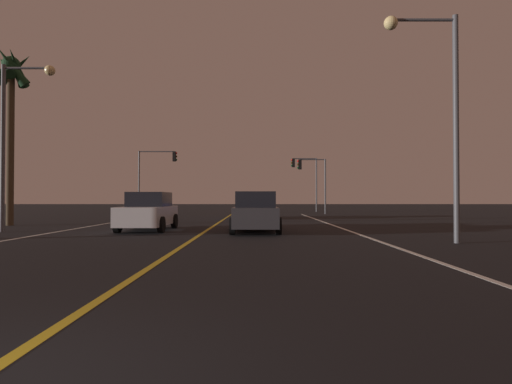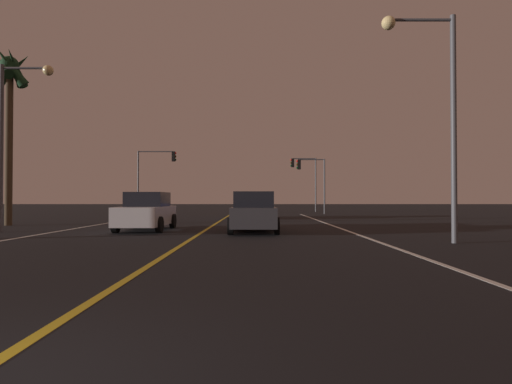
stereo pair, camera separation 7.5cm
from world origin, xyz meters
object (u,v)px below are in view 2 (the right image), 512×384
(car_lead_same_lane, at_px, (255,213))
(traffic_light_near_left, at_px, (157,167))
(car_oncoming, at_px, (148,212))
(traffic_light_near_right, at_px, (312,173))
(car_ahead_far, at_px, (249,207))
(traffic_light_far_right, at_px, (305,172))
(palm_tree_left_mid, at_px, (11,85))
(street_lamp_right_near, at_px, (436,96))
(street_lamp_left_mid, at_px, (16,124))

(car_lead_same_lane, relative_size, traffic_light_near_left, 0.75)
(car_oncoming, distance_m, traffic_light_near_left, 20.00)
(car_oncoming, bearing_deg, traffic_light_near_right, 152.84)
(car_ahead_far, height_order, traffic_light_near_left, traffic_light_near_left)
(traffic_light_far_right, height_order, palm_tree_left_mid, palm_tree_left_mid)
(car_ahead_far, xyz_separation_m, traffic_light_far_right, (5.55, 13.93, 3.34))
(traffic_light_near_left, bearing_deg, street_lamp_right_near, -58.70)
(traffic_light_near_left, bearing_deg, palm_tree_left_mid, -103.53)
(car_oncoming, xyz_separation_m, street_lamp_left_mid, (-5.41, -0.88, 3.78))
(traffic_light_far_right, bearing_deg, street_lamp_right_near, 91.34)
(car_oncoming, distance_m, traffic_light_near_right, 21.81)
(car_lead_same_lane, height_order, street_lamp_left_mid, street_lamp_left_mid)
(traffic_light_near_left, bearing_deg, car_lead_same_lane, -65.82)
(traffic_light_near_left, bearing_deg, traffic_light_far_right, 21.22)
(car_ahead_far, height_order, traffic_light_near_right, traffic_light_near_right)
(traffic_light_near_left, height_order, palm_tree_left_mid, palm_tree_left_mid)
(traffic_light_far_right, xyz_separation_m, street_lamp_left_mid, (-15.29, -25.61, 0.44))
(street_lamp_left_mid, bearing_deg, car_lead_same_lane, -0.21)
(traffic_light_near_right, bearing_deg, street_lamp_right_near, 91.68)
(traffic_light_far_right, bearing_deg, car_oncoming, 68.22)
(traffic_light_near_left, bearing_deg, car_oncoming, -77.46)
(car_lead_same_lane, distance_m, street_lamp_right_near, 8.21)
(car_ahead_far, height_order, palm_tree_left_mid, palm_tree_left_mid)
(car_lead_same_lane, bearing_deg, traffic_light_near_left, 24.18)
(car_ahead_far, height_order, car_lead_same_lane, same)
(car_ahead_far, bearing_deg, car_lead_same_lane, -177.88)
(traffic_light_near_right, height_order, street_lamp_right_near, street_lamp_right_near)
(car_oncoming, height_order, street_lamp_left_mid, street_lamp_left_mid)
(traffic_light_near_right, distance_m, traffic_light_near_left, 14.16)
(traffic_light_near_left, xyz_separation_m, palm_tree_left_mid, (-3.84, -15.94, 3.15))
(street_lamp_right_near, bearing_deg, traffic_light_near_right, -88.32)
(car_oncoming, distance_m, street_lamp_left_mid, 6.65)
(traffic_light_near_right, bearing_deg, traffic_light_near_left, 0.00)
(car_oncoming, relative_size, traffic_light_near_left, 0.75)
(car_oncoming, height_order, street_lamp_right_near, street_lamp_right_near)
(traffic_light_near_left, relative_size, traffic_light_far_right, 1.02)
(car_oncoming, xyz_separation_m, street_lamp_right_near, (10.58, -5.21, 3.88))
(car_lead_same_lane, xyz_separation_m, street_lamp_left_mid, (-10.17, 0.04, 3.78))
(traffic_light_far_right, bearing_deg, street_lamp_left_mid, 59.16)
(car_oncoming, relative_size, traffic_light_far_right, 0.76)
(car_ahead_far, bearing_deg, street_lamp_left_mid, 140.19)
(car_oncoming, distance_m, street_lamp_right_near, 12.42)
(traffic_light_far_right, xyz_separation_m, palm_tree_left_mid, (-18.00, -21.44, 3.27))
(car_lead_same_lane, relative_size, traffic_light_far_right, 0.76)
(street_lamp_right_near, bearing_deg, traffic_light_far_right, -88.66)
(car_lead_same_lane, height_order, street_lamp_right_near, street_lamp_right_near)
(car_oncoming, xyz_separation_m, car_ahead_far, (4.33, 10.80, 0.00))
(traffic_light_near_right, height_order, street_lamp_left_mid, street_lamp_left_mid)
(car_lead_same_lane, xyz_separation_m, traffic_light_near_right, (5.10, 20.15, 2.91))
(traffic_light_near_right, bearing_deg, street_lamp_left_mid, 52.78)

